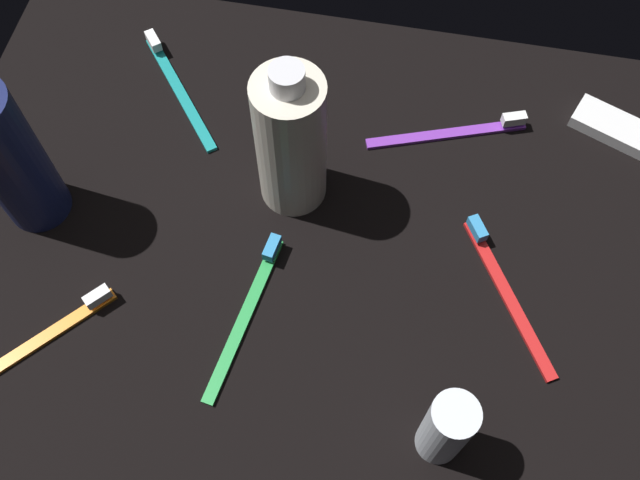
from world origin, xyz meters
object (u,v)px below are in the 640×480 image
(toothbrush_red, at_px, (504,286))
(toothbrush_teal, at_px, (176,84))
(toothbrush_purple, at_px, (456,131))
(lotion_bottle, at_px, (7,160))
(deodorant_stick, at_px, (446,429))
(toothbrush_orange, at_px, (41,338))
(toothbrush_green, at_px, (248,306))
(snack_bar_white, at_px, (620,130))
(bodywash_bottle, at_px, (291,142))

(toothbrush_red, relative_size, toothbrush_teal, 1.08)
(toothbrush_purple, bearing_deg, lotion_bottle, -157.36)
(deodorant_stick, height_order, toothbrush_purple, deodorant_stick)
(deodorant_stick, bearing_deg, toothbrush_orange, 176.17)
(lotion_bottle, bearing_deg, toothbrush_red, -0.20)
(toothbrush_green, distance_m, snack_bar_white, 0.45)
(toothbrush_teal, relative_size, toothbrush_orange, 1.04)
(toothbrush_green, xyz_separation_m, snack_bar_white, (0.36, 0.28, 0.00))
(deodorant_stick, relative_size, toothbrush_green, 0.60)
(toothbrush_purple, bearing_deg, toothbrush_green, -125.94)
(toothbrush_green, height_order, snack_bar_white, toothbrush_green)
(toothbrush_orange, bearing_deg, toothbrush_purple, 40.66)
(bodywash_bottle, relative_size, toothbrush_teal, 1.29)
(bodywash_bottle, relative_size, toothbrush_purple, 1.10)
(bodywash_bottle, distance_m, snack_bar_white, 0.38)
(toothbrush_red, height_order, toothbrush_green, same)
(toothbrush_red, bearing_deg, toothbrush_purple, 110.30)
(toothbrush_purple, bearing_deg, toothbrush_teal, 178.99)
(lotion_bottle, relative_size, deodorant_stick, 1.90)
(toothbrush_green, distance_m, toothbrush_teal, 0.29)
(toothbrush_red, distance_m, toothbrush_orange, 0.45)
(toothbrush_red, height_order, snack_bar_white, toothbrush_red)
(toothbrush_purple, height_order, toothbrush_orange, same)
(bodywash_bottle, bearing_deg, toothbrush_orange, -133.78)
(toothbrush_orange, relative_size, snack_bar_white, 1.36)
(toothbrush_purple, height_order, snack_bar_white, toothbrush_purple)
(toothbrush_green, relative_size, toothbrush_teal, 1.21)
(toothbrush_green, relative_size, toothbrush_orange, 1.27)
(toothbrush_purple, relative_size, toothbrush_orange, 1.22)
(lotion_bottle, distance_m, toothbrush_teal, 0.22)
(lotion_bottle, xyz_separation_m, toothbrush_teal, (0.10, 0.18, -0.08))
(bodywash_bottle, relative_size, toothbrush_green, 1.06)
(toothbrush_purple, xyz_separation_m, snack_bar_white, (0.18, 0.03, 0.00))
(lotion_bottle, distance_m, toothbrush_green, 0.27)
(toothbrush_teal, bearing_deg, deodorant_stick, -45.32)
(lotion_bottle, distance_m, deodorant_stick, 0.47)
(bodywash_bottle, bearing_deg, lotion_bottle, -164.20)
(toothbrush_teal, bearing_deg, lotion_bottle, -118.30)
(bodywash_bottle, relative_size, snack_bar_white, 1.84)
(bodywash_bottle, relative_size, toothbrush_red, 1.19)
(deodorant_stick, xyz_separation_m, toothbrush_teal, (-0.34, 0.35, -0.05))
(bodywash_bottle, distance_m, toothbrush_red, 0.25)
(bodywash_bottle, distance_m, toothbrush_orange, 0.30)
(toothbrush_teal, distance_m, snack_bar_white, 0.50)
(bodywash_bottle, xyz_separation_m, toothbrush_green, (-0.02, -0.14, -0.08))
(toothbrush_red, distance_m, toothbrush_purple, 0.19)
(lotion_bottle, height_order, toothbrush_orange, lotion_bottle)
(toothbrush_purple, relative_size, toothbrush_teal, 1.17)
(bodywash_bottle, bearing_deg, snack_bar_white, 21.88)
(snack_bar_white, bearing_deg, toothbrush_red, -95.62)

